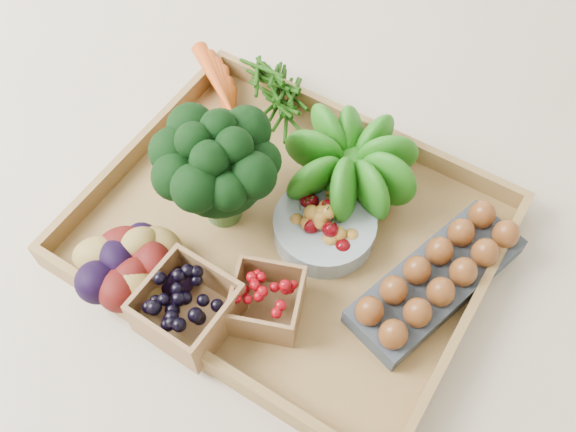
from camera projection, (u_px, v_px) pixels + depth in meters
The scene contains 10 objects.
ground at pixel (288, 238), 0.93m from camera, with size 4.00×4.00×0.00m, color beige.
tray at pixel (288, 236), 0.92m from camera, with size 0.55×0.45×0.01m, color #9C7841.
carrots at pixel (229, 114), 1.01m from camera, with size 0.18×0.13×0.04m, color #C14612, non-canonical shape.
lettuce at pixel (350, 160), 0.90m from camera, with size 0.13×0.13×0.13m, color #1D570D.
broccoli at pixel (220, 186), 0.88m from camera, with size 0.17×0.17×0.13m, color black, non-canonical shape.
cherry_bowl at pixel (324, 228), 0.90m from camera, with size 0.14×0.14×0.04m, color #8C9EA5.
egg_carton at pixel (436, 281), 0.86m from camera, with size 0.09×0.26×0.03m, color #3B414B.
potatoes at pixel (135, 259), 0.84m from camera, with size 0.15×0.15×0.09m, color #430C0A, non-canonical shape.
punnet_blackberry at pixel (187, 308), 0.81m from camera, with size 0.11×0.11×0.07m, color black.
punnet_raspberry at pixel (266, 301), 0.83m from camera, with size 0.09×0.09×0.06m, color maroon.
Camera 1 is at (0.25, -0.40, 0.80)m, focal length 40.00 mm.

